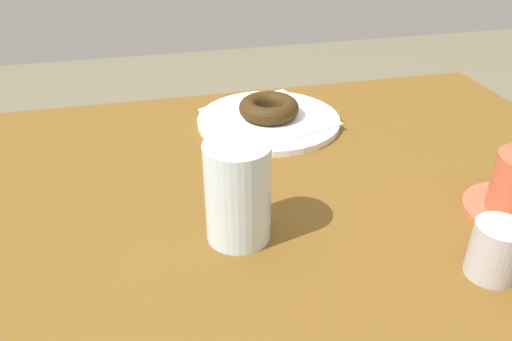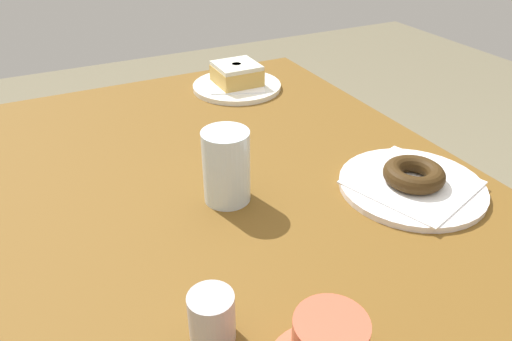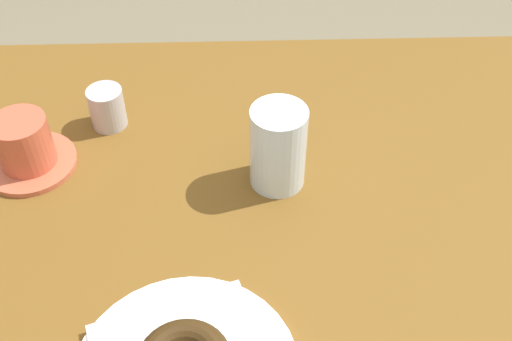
{
  "view_description": "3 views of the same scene",
  "coord_description": "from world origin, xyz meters",
  "px_view_note": "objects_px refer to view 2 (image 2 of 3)",
  "views": [
    {
      "loc": [
        0.08,
        0.5,
        1.11
      ],
      "look_at": [
        -0.04,
        -0.01,
        0.79
      ],
      "focal_mm": 35.29,
      "sensor_mm": 36.0,
      "label": 1
    },
    {
      "loc": [
        -0.6,
        0.29,
        1.18
      ],
      "look_at": [
        -0.02,
        0.0,
        0.79
      ],
      "focal_mm": 33.85,
      "sensor_mm": 36.0,
      "label": 2
    },
    {
      "loc": [
        -0.05,
        -0.54,
        1.35
      ],
      "look_at": [
        -0.03,
        0.02,
        0.79
      ],
      "focal_mm": 43.54,
      "sensor_mm": 36.0,
      "label": 3
    }
  ],
  "objects_px": {
    "donut_glazed_square": "(237,73)",
    "water_glass": "(226,166)",
    "plate_chocolate_ring": "(412,186)",
    "donut_chocolate_ring": "(414,174)",
    "sugar_jar": "(212,317)",
    "plate_glazed_square": "(237,86)"
  },
  "relations": [
    {
      "from": "plate_glazed_square",
      "to": "donut_glazed_square",
      "type": "xyz_separation_m",
      "value": [
        0.0,
        -0.0,
        0.03
      ]
    },
    {
      "from": "sugar_jar",
      "to": "plate_chocolate_ring",
      "type": "bearing_deg",
      "value": -71.96
    },
    {
      "from": "plate_chocolate_ring",
      "to": "donut_chocolate_ring",
      "type": "relative_size",
      "value": 2.39
    },
    {
      "from": "water_glass",
      "to": "plate_chocolate_ring",
      "type": "bearing_deg",
      "value": -111.23
    },
    {
      "from": "donut_glazed_square",
      "to": "water_glass",
      "type": "height_order",
      "value": "water_glass"
    },
    {
      "from": "plate_chocolate_ring",
      "to": "donut_glazed_square",
      "type": "relative_size",
      "value": 2.37
    },
    {
      "from": "plate_chocolate_ring",
      "to": "sugar_jar",
      "type": "xyz_separation_m",
      "value": [
        -0.13,
        0.41,
        0.03
      ]
    },
    {
      "from": "plate_glazed_square",
      "to": "sugar_jar",
      "type": "xyz_separation_m",
      "value": [
        -0.67,
        0.33,
        0.03
      ]
    },
    {
      "from": "donut_glazed_square",
      "to": "donut_chocolate_ring",
      "type": "bearing_deg",
      "value": -172.04
    },
    {
      "from": "plate_chocolate_ring",
      "to": "water_glass",
      "type": "xyz_separation_m",
      "value": [
        0.11,
        0.28,
        0.05
      ]
    },
    {
      "from": "plate_chocolate_ring",
      "to": "water_glass",
      "type": "bearing_deg",
      "value": 68.77
    },
    {
      "from": "plate_glazed_square",
      "to": "donut_glazed_square",
      "type": "bearing_deg",
      "value": -90.0
    },
    {
      "from": "plate_chocolate_ring",
      "to": "plate_glazed_square",
      "type": "relative_size",
      "value": 1.12
    },
    {
      "from": "water_glass",
      "to": "sugar_jar",
      "type": "height_order",
      "value": "water_glass"
    },
    {
      "from": "donut_glazed_square",
      "to": "plate_chocolate_ring",
      "type": "bearing_deg",
      "value": -172.04
    },
    {
      "from": "plate_glazed_square",
      "to": "donut_chocolate_ring",
      "type": "bearing_deg",
      "value": -172.04
    },
    {
      "from": "plate_glazed_square",
      "to": "donut_glazed_square",
      "type": "height_order",
      "value": "donut_glazed_square"
    },
    {
      "from": "plate_glazed_square",
      "to": "water_glass",
      "type": "height_order",
      "value": "water_glass"
    },
    {
      "from": "donut_glazed_square",
      "to": "water_glass",
      "type": "bearing_deg",
      "value": 153.55
    },
    {
      "from": "donut_glazed_square",
      "to": "water_glass",
      "type": "distance_m",
      "value": 0.47
    },
    {
      "from": "plate_chocolate_ring",
      "to": "donut_glazed_square",
      "type": "xyz_separation_m",
      "value": [
        0.53,
        0.07,
        0.03
      ]
    },
    {
      "from": "donut_chocolate_ring",
      "to": "donut_glazed_square",
      "type": "distance_m",
      "value": 0.54
    }
  ]
}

